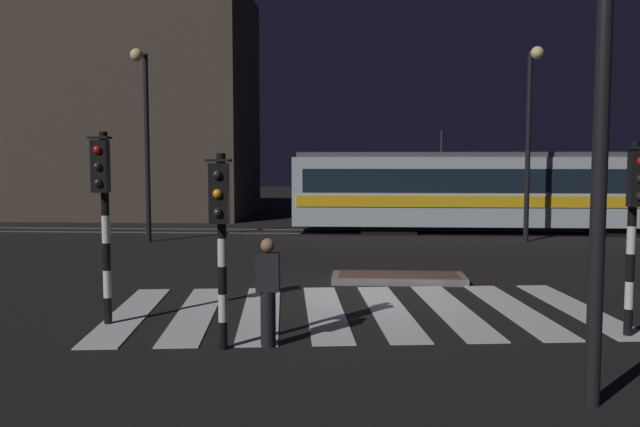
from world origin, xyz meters
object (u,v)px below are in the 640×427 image
(traffic_light_kerb_mid_left, at_px, (220,222))
(pedestrian_waiting_at_kerb, at_px, (268,291))
(street_lamp_trackside_right, at_px, (531,120))
(traffic_light_corner_near_right, at_px, (635,209))
(street_lamp_near_kerb, at_px, (613,1))
(traffic_light_corner_near_left, at_px, (103,199))
(tram, at_px, (505,190))
(street_lamp_trackside_left, at_px, (144,121))

(traffic_light_kerb_mid_left, height_order, pedestrian_waiting_at_kerb, traffic_light_kerb_mid_left)
(traffic_light_kerb_mid_left, height_order, street_lamp_trackside_right, street_lamp_trackside_right)
(traffic_light_corner_near_right, height_order, street_lamp_trackside_right, street_lamp_trackside_right)
(street_lamp_trackside_right, height_order, street_lamp_near_kerb, street_lamp_near_kerb)
(traffic_light_kerb_mid_left, relative_size, street_lamp_trackside_right, 0.45)
(traffic_light_corner_near_right, distance_m, street_lamp_near_kerb, 4.51)
(traffic_light_kerb_mid_left, distance_m, traffic_light_corner_near_left, 2.75)
(traffic_light_kerb_mid_left, relative_size, traffic_light_corner_near_right, 0.94)
(traffic_light_kerb_mid_left, bearing_deg, tram, 64.90)
(traffic_light_kerb_mid_left, bearing_deg, street_lamp_trackside_left, 112.86)
(street_lamp_near_kerb, height_order, tram, street_lamp_near_kerb)
(street_lamp_trackside_right, bearing_deg, pedestrian_waiting_at_kerb, -118.66)
(street_lamp_trackside_right, bearing_deg, street_lamp_near_kerb, -101.31)
(traffic_light_corner_near_left, height_order, street_lamp_trackside_left, street_lamp_trackside_left)
(traffic_light_kerb_mid_left, xyz_separation_m, traffic_light_corner_near_left, (-2.36, 1.39, 0.26))
(tram, bearing_deg, pedestrian_waiting_at_kerb, -113.55)
(street_lamp_near_kerb, xyz_separation_m, pedestrian_waiting_at_kerb, (-4.20, 2.47, -3.78))
(traffic_light_kerb_mid_left, xyz_separation_m, street_lamp_near_kerb, (4.87, -2.18, 2.67))
(traffic_light_kerb_mid_left, relative_size, pedestrian_waiting_at_kerb, 1.77)
(pedestrian_waiting_at_kerb, bearing_deg, street_lamp_trackside_right, 61.34)
(traffic_light_corner_near_right, height_order, tram, tram)
(traffic_light_corner_near_right, xyz_separation_m, street_lamp_trackside_left, (-12.04, 11.86, 2.17))
(traffic_light_corner_near_left, height_order, street_lamp_near_kerb, street_lamp_near_kerb)
(pedestrian_waiting_at_kerb, bearing_deg, traffic_light_corner_near_right, 8.32)
(traffic_light_kerb_mid_left, distance_m, street_lamp_trackside_right, 16.19)
(traffic_light_corner_near_right, relative_size, street_lamp_trackside_right, 0.48)
(traffic_light_corner_near_left, height_order, traffic_light_corner_near_right, traffic_light_corner_near_left)
(street_lamp_trackside_left, height_order, street_lamp_near_kerb, street_lamp_near_kerb)
(traffic_light_kerb_mid_left, bearing_deg, street_lamp_near_kerb, -24.11)
(street_lamp_trackside_left, relative_size, pedestrian_waiting_at_kerb, 3.92)
(traffic_light_kerb_mid_left, relative_size, tram, 0.18)
(traffic_light_kerb_mid_left, xyz_separation_m, street_lamp_trackside_right, (8.08, 13.83, 2.34))
(street_lamp_trackside_right, relative_size, street_lamp_near_kerb, 0.92)
(tram, bearing_deg, street_lamp_near_kerb, -99.01)
(street_lamp_trackside_right, relative_size, pedestrian_waiting_at_kerb, 3.96)
(street_lamp_near_kerb, height_order, pedestrian_waiting_at_kerb, street_lamp_near_kerb)
(tram, bearing_deg, traffic_light_corner_near_right, -94.86)
(street_lamp_trackside_left, bearing_deg, street_lamp_trackside_right, 3.48)
(street_lamp_trackside_right, bearing_deg, traffic_light_corner_near_left, -129.99)
(traffic_light_corner_near_left, bearing_deg, street_lamp_trackside_left, 105.03)
(traffic_light_corner_near_left, xyz_separation_m, tram, (10.25, 15.46, -0.50))
(traffic_light_corner_near_left, relative_size, traffic_light_corner_near_right, 1.06)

